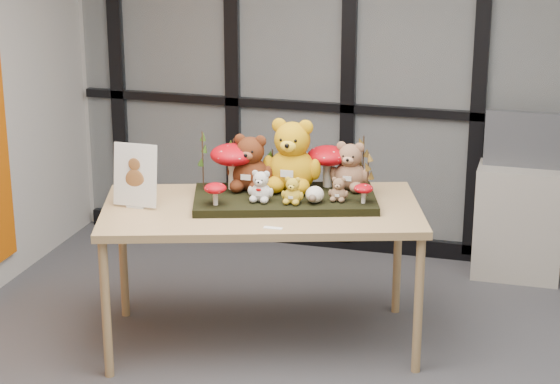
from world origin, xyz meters
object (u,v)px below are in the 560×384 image
(display_table, at_px, (261,218))
(mushroom_back_left, at_px, (233,164))
(sign_holder, at_px, (135,177))
(monitor, at_px, (525,140))
(mushroom_front_left, at_px, (215,193))
(bear_beige_small, at_px, (339,188))
(mushroom_front_right, at_px, (363,193))
(cabinet, at_px, (519,222))
(plush_cream_hedgehog, at_px, (315,194))
(bear_pooh_yellow, at_px, (292,151))
(bear_brown_medium, at_px, (250,159))
(mushroom_back_right, at_px, (328,164))
(bear_small_yellow, at_px, (293,189))
(bear_white_bow, at_px, (261,184))
(diorama_tray, at_px, (285,199))
(bear_tan_back, at_px, (350,163))

(display_table, bearing_deg, mushroom_back_left, 128.08)
(sign_holder, relative_size, monitor, 0.69)
(mushroom_front_left, bearing_deg, bear_beige_small, 21.91)
(mushroom_front_right, xyz_separation_m, cabinet, (0.81, 1.35, -0.56))
(mushroom_front_left, bearing_deg, plush_cream_hedgehog, 19.87)
(bear_pooh_yellow, relative_size, cabinet, 0.59)
(bear_brown_medium, distance_m, mushroom_back_right, 0.45)
(mushroom_back_left, relative_size, mushroom_back_right, 1.10)
(bear_beige_small, bearing_deg, cabinet, 37.10)
(mushroom_front_right, distance_m, cabinet, 1.67)
(mushroom_front_left, bearing_deg, monitor, 45.36)
(bear_brown_medium, relative_size, bear_beige_small, 2.39)
(plush_cream_hedgehog, bearing_deg, bear_beige_small, 12.66)
(bear_small_yellow, relative_size, sign_holder, 0.46)
(mushroom_back_right, distance_m, mushroom_front_right, 0.37)
(bear_beige_small, height_order, mushroom_front_left, bear_beige_small)
(display_table, bearing_deg, mushroom_front_right, -8.34)
(display_table, xyz_separation_m, bear_brown_medium, (-0.11, 0.17, 0.29))
(mushroom_front_left, bearing_deg, bear_small_yellow, 19.73)
(mushroom_back_left, bearing_deg, bear_pooh_yellow, 15.63)
(monitor, bearing_deg, bear_white_bow, -132.85)
(sign_holder, bearing_deg, bear_small_yellow, 12.42)
(display_table, distance_m, diorama_tray, 0.17)
(mushroom_front_right, bearing_deg, bear_pooh_yellow, 161.69)
(diorama_tray, relative_size, cabinet, 1.34)
(bear_beige_small, relative_size, mushroom_back_right, 0.56)
(mushroom_back_left, distance_m, sign_holder, 0.58)
(mushroom_front_left, distance_m, monitor, 2.27)
(bear_small_yellow, distance_m, cabinet, 1.97)
(mushroom_back_left, xyz_separation_m, monitor, (1.59, 1.31, -0.07))
(bear_tan_back, xyz_separation_m, bear_white_bow, (-0.43, -0.35, -0.06))
(plush_cream_hedgehog, relative_size, mushroom_back_right, 0.39)
(bear_white_bow, relative_size, bear_beige_small, 1.30)
(monitor, bearing_deg, bear_small_yellow, -129.02)
(mushroom_back_right, xyz_separation_m, mushroom_front_left, (-0.52, -0.50, -0.06))
(cabinet, bearing_deg, sign_holder, -141.68)
(bear_small_yellow, height_order, mushroom_back_right, mushroom_back_right)
(bear_brown_medium, bearing_deg, mushroom_front_left, -124.69)
(mushroom_front_left, relative_size, sign_holder, 0.38)
(bear_pooh_yellow, relative_size, mushroom_front_right, 3.80)
(sign_holder, bearing_deg, mushroom_front_left, 4.66)
(bear_white_bow, xyz_separation_m, mushroom_front_right, (0.56, 0.12, -0.04))
(diorama_tray, distance_m, bear_small_yellow, 0.18)
(bear_pooh_yellow, bearing_deg, bear_tan_back, -1.78)
(bear_pooh_yellow, xyz_separation_m, bear_brown_medium, (-0.23, -0.07, -0.05))
(bear_tan_back, relative_size, mushroom_back_left, 1.05)
(sign_holder, bearing_deg, mushroom_front_right, 13.81)
(bear_beige_small, xyz_separation_m, mushroom_front_left, (-0.64, -0.26, -0.01))
(bear_brown_medium, xyz_separation_m, bear_small_yellow, (0.30, -0.18, -0.10))
(plush_cream_hedgehog, xyz_separation_m, monitor, (1.08, 1.43, 0.02))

